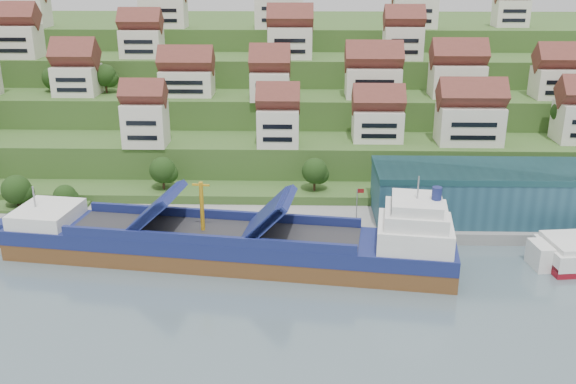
{
  "coord_description": "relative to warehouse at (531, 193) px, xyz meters",
  "views": [
    {
      "loc": [
        8.14,
        -100.09,
        49.6
      ],
      "look_at": [
        5.24,
        14.0,
        8.0
      ],
      "focal_mm": 40.0,
      "sensor_mm": 36.0,
      "label": 1
    }
  ],
  "objects": [
    {
      "name": "hillside",
      "position": [
        -52.0,
        86.55,
        3.46
      ],
      "size": [
        260.0,
        128.0,
        31.0
      ],
      "color": "#2D4C1E",
      "rests_on": "ground"
    },
    {
      "name": "warehouse",
      "position": [
        0.0,
        0.0,
        0.0
      ],
      "size": [
        60.0,
        15.0,
        10.0
      ],
      "primitive_type": "cube",
      "color": "#224A5D",
      "rests_on": "quay"
    },
    {
      "name": "flagpole",
      "position": [
        -33.89,
        -7.0,
        -0.32
      ],
      "size": [
        1.28,
        0.16,
        8.0
      ],
      "color": "gray",
      "rests_on": "quay"
    },
    {
      "name": "cargo_ship",
      "position": [
        -54.97,
        -16.91,
        -3.92
      ],
      "size": [
        78.37,
        22.28,
        17.17
      ],
      "rotation": [
        0.0,
        0.0,
        -0.13
      ],
      "color": "brown",
      "rests_on": "ground"
    },
    {
      "name": "hillside_trees",
      "position": [
        -66.47,
        28.48,
        10.11
      ],
      "size": [
        141.93,
        62.53,
        32.1
      ],
      "color": "#1F3E14",
      "rests_on": "ground"
    },
    {
      "name": "quay",
      "position": [
        -32.0,
        -2.0,
        -6.1
      ],
      "size": [
        180.0,
        14.0,
        2.2
      ],
      "primitive_type": "cube",
      "color": "gray",
      "rests_on": "ground"
    },
    {
      "name": "hillside_village",
      "position": [
        -53.36,
        44.06,
        17.26
      ],
      "size": [
        155.34,
        65.18,
        29.21
      ],
      "color": "silver",
      "rests_on": "ground"
    },
    {
      "name": "ground",
      "position": [
        -52.0,
        -17.0,
        -7.2
      ],
      "size": [
        300.0,
        300.0,
        0.0
      ],
      "primitive_type": "plane",
      "color": "slate",
      "rests_on": "ground"
    }
  ]
}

